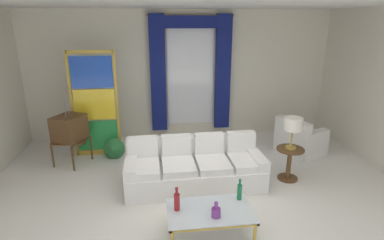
{
  "coord_description": "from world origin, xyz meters",
  "views": [
    {
      "loc": [
        -0.66,
        -4.27,
        2.73
      ],
      "look_at": [
        -0.0,
        0.9,
        1.05
      ],
      "focal_mm": 28.69,
      "sensor_mm": 36.0,
      "label": 1
    }
  ],
  "objects_px": {
    "round_side_table": "(289,161)",
    "vintage_tv": "(69,129)",
    "armchair_white": "(299,141)",
    "table_lamp_brass": "(293,125)",
    "stained_glass_divider": "(95,107)",
    "bottle_crystal_tall": "(216,212)",
    "couch_white_long": "(194,168)",
    "coffee_table": "(210,212)",
    "peacock_figurine": "(113,150)",
    "bottle_blue_decanter": "(177,201)",
    "bottle_amber_squat": "(240,191)"
  },
  "relations": [
    {
      "from": "vintage_tv",
      "to": "table_lamp_brass",
      "type": "height_order",
      "value": "vintage_tv"
    },
    {
      "from": "round_side_table",
      "to": "vintage_tv",
      "type": "bearing_deg",
      "value": 163.81
    },
    {
      "from": "bottle_amber_squat",
      "to": "stained_glass_divider",
      "type": "relative_size",
      "value": 0.14
    },
    {
      "from": "bottle_blue_decanter",
      "to": "vintage_tv",
      "type": "height_order",
      "value": "vintage_tv"
    },
    {
      "from": "armchair_white",
      "to": "coffee_table",
      "type": "bearing_deg",
      "value": -134.48
    },
    {
      "from": "peacock_figurine",
      "to": "table_lamp_brass",
      "type": "height_order",
      "value": "table_lamp_brass"
    },
    {
      "from": "bottle_crystal_tall",
      "to": "armchair_white",
      "type": "bearing_deg",
      "value": 47.76
    },
    {
      "from": "table_lamp_brass",
      "to": "stained_glass_divider",
      "type": "bearing_deg",
      "value": 156.5
    },
    {
      "from": "peacock_figurine",
      "to": "table_lamp_brass",
      "type": "xyz_separation_m",
      "value": [
        3.22,
        -1.21,
        0.81
      ]
    },
    {
      "from": "vintage_tv",
      "to": "table_lamp_brass",
      "type": "bearing_deg",
      "value": -16.19
    },
    {
      "from": "bottle_crystal_tall",
      "to": "couch_white_long",
      "type": "bearing_deg",
      "value": 92.31
    },
    {
      "from": "bottle_blue_decanter",
      "to": "bottle_amber_squat",
      "type": "relative_size",
      "value": 1.06
    },
    {
      "from": "coffee_table",
      "to": "peacock_figurine",
      "type": "relative_size",
      "value": 1.84
    },
    {
      "from": "coffee_table",
      "to": "bottle_crystal_tall",
      "type": "xyz_separation_m",
      "value": [
        0.05,
        -0.15,
        0.11
      ]
    },
    {
      "from": "bottle_amber_squat",
      "to": "bottle_blue_decanter",
      "type": "bearing_deg",
      "value": -170.48
    },
    {
      "from": "bottle_crystal_tall",
      "to": "vintage_tv",
      "type": "distance_m",
      "value": 3.59
    },
    {
      "from": "armchair_white",
      "to": "table_lamp_brass",
      "type": "height_order",
      "value": "table_lamp_brass"
    },
    {
      "from": "round_side_table",
      "to": "armchair_white",
      "type": "bearing_deg",
      "value": 56.55
    },
    {
      "from": "vintage_tv",
      "to": "armchair_white",
      "type": "xyz_separation_m",
      "value": [
        4.72,
        -0.11,
        -0.44
      ]
    },
    {
      "from": "peacock_figurine",
      "to": "bottle_blue_decanter",
      "type": "bearing_deg",
      "value": -66.28
    },
    {
      "from": "round_side_table",
      "to": "table_lamp_brass",
      "type": "relative_size",
      "value": 1.04
    },
    {
      "from": "bottle_blue_decanter",
      "to": "bottle_amber_squat",
      "type": "xyz_separation_m",
      "value": [
        0.86,
        0.14,
        -0.01
      ]
    },
    {
      "from": "peacock_figurine",
      "to": "round_side_table",
      "type": "height_order",
      "value": "round_side_table"
    },
    {
      "from": "bottle_amber_squat",
      "to": "round_side_table",
      "type": "relative_size",
      "value": 0.53
    },
    {
      "from": "stained_glass_divider",
      "to": "vintage_tv",
      "type": "bearing_deg",
      "value": -139.78
    },
    {
      "from": "coffee_table",
      "to": "stained_glass_divider",
      "type": "distance_m",
      "value": 3.54
    },
    {
      "from": "armchair_white",
      "to": "stained_glass_divider",
      "type": "bearing_deg",
      "value": 173.44
    },
    {
      "from": "vintage_tv",
      "to": "armchair_white",
      "type": "height_order",
      "value": "vintage_tv"
    },
    {
      "from": "vintage_tv",
      "to": "stained_glass_divider",
      "type": "bearing_deg",
      "value": 40.22
    },
    {
      "from": "bottle_blue_decanter",
      "to": "vintage_tv",
      "type": "xyz_separation_m",
      "value": [
        -1.91,
        2.48,
        0.18
      ]
    },
    {
      "from": "armchair_white",
      "to": "stained_glass_divider",
      "type": "height_order",
      "value": "stained_glass_divider"
    },
    {
      "from": "bottle_blue_decanter",
      "to": "round_side_table",
      "type": "xyz_separation_m",
      "value": [
        2.11,
        1.32,
        -0.19
      ]
    },
    {
      "from": "round_side_table",
      "to": "bottle_blue_decanter",
      "type": "bearing_deg",
      "value": -148.04
    },
    {
      "from": "coffee_table",
      "to": "vintage_tv",
      "type": "relative_size",
      "value": 0.82
    },
    {
      "from": "bottle_blue_decanter",
      "to": "peacock_figurine",
      "type": "distance_m",
      "value": 2.78
    },
    {
      "from": "couch_white_long",
      "to": "table_lamp_brass",
      "type": "distance_m",
      "value": 1.85
    },
    {
      "from": "coffee_table",
      "to": "bottle_blue_decanter",
      "type": "xyz_separation_m",
      "value": [
        -0.42,
        0.05,
        0.17
      ]
    },
    {
      "from": "stained_glass_divider",
      "to": "peacock_figurine",
      "type": "bearing_deg",
      "value": -44.78
    },
    {
      "from": "bottle_crystal_tall",
      "to": "table_lamp_brass",
      "type": "distance_m",
      "value": 2.3
    },
    {
      "from": "couch_white_long",
      "to": "round_side_table",
      "type": "height_order",
      "value": "couch_white_long"
    },
    {
      "from": "bottle_crystal_tall",
      "to": "coffee_table",
      "type": "bearing_deg",
      "value": 107.11
    },
    {
      "from": "armchair_white",
      "to": "round_side_table",
      "type": "bearing_deg",
      "value": -123.45
    },
    {
      "from": "round_side_table",
      "to": "table_lamp_brass",
      "type": "distance_m",
      "value": 0.67
    },
    {
      "from": "bottle_blue_decanter",
      "to": "stained_glass_divider",
      "type": "bearing_deg",
      "value": 116.88
    },
    {
      "from": "bottle_amber_squat",
      "to": "round_side_table",
      "type": "xyz_separation_m",
      "value": [
        1.25,
        1.17,
        -0.18
      ]
    },
    {
      "from": "couch_white_long",
      "to": "bottle_blue_decanter",
      "type": "relative_size",
      "value": 7.09
    },
    {
      "from": "bottle_crystal_tall",
      "to": "table_lamp_brass",
      "type": "bearing_deg",
      "value": 42.78
    },
    {
      "from": "bottle_amber_squat",
      "to": "vintage_tv",
      "type": "xyz_separation_m",
      "value": [
        -2.77,
        2.34,
        0.19
      ]
    },
    {
      "from": "armchair_white",
      "to": "round_side_table",
      "type": "relative_size",
      "value": 1.82
    },
    {
      "from": "armchair_white",
      "to": "round_side_table",
      "type": "xyz_separation_m",
      "value": [
        -0.7,
        -1.06,
        0.07
      ]
    }
  ]
}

